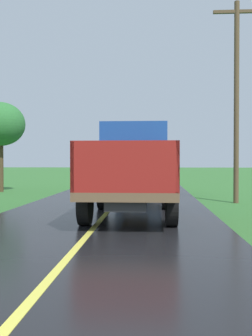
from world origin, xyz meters
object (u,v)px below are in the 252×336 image
(banana_truck_far, at_px, (142,164))
(utility_pole_roadside, at_px, (236,96))
(roadside_tree_mid_right, at_px, (1,125))
(banana_truck_near, at_px, (133,167))

(banana_truck_far, xyz_separation_m, utility_pole_roadside, (3.80, -5.47, 2.74))
(banana_truck_far, relative_size, roadside_tree_mid_right, 1.21)
(utility_pole_roadside, bearing_deg, banana_truck_far, 124.79)
(utility_pole_roadside, bearing_deg, roadside_tree_mid_right, 156.64)
(banana_truck_near, relative_size, utility_pole_roadside, 0.74)
(banana_truck_near, distance_m, banana_truck_far, 9.13)
(banana_truck_far, distance_m, roadside_tree_mid_right, 7.88)
(banana_truck_near, xyz_separation_m, banana_truck_far, (0.09, 9.13, 0.01))
(banana_truck_near, distance_m, utility_pole_roadside, 6.01)
(utility_pole_roadside, distance_m, roadside_tree_mid_right, 12.40)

